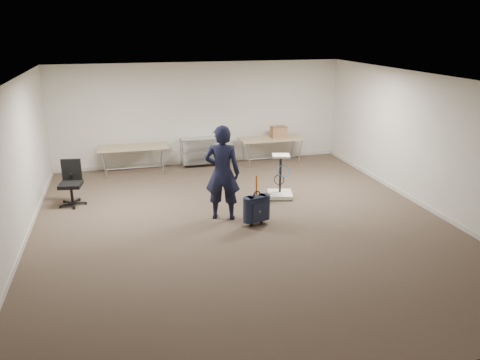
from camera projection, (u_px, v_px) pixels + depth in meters
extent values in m
plane|color=#413127|center=(243.00, 224.00, 9.21)|extent=(9.00, 9.00, 0.00)
plane|color=beige|center=(201.00, 114.00, 12.90)|extent=(8.00, 0.00, 8.00)
plane|color=beige|center=(360.00, 271.00, 4.64)|extent=(8.00, 0.00, 8.00)
plane|color=beige|center=(12.00, 172.00, 7.81)|extent=(0.00, 9.00, 9.00)
plane|color=beige|center=(428.00, 143.00, 9.73)|extent=(0.00, 9.00, 9.00)
plane|color=silver|center=(243.00, 80.00, 8.33)|extent=(8.00, 8.00, 0.00)
cube|color=beige|center=(202.00, 161.00, 13.32)|extent=(8.00, 0.02, 0.10)
cube|color=beige|center=(24.00, 245.00, 8.23)|extent=(0.02, 9.00, 0.10)
cube|color=beige|center=(420.00, 203.00, 10.15)|extent=(0.02, 9.00, 0.10)
cube|color=#8C7756|center=(133.00, 147.00, 12.16)|extent=(1.80, 0.75, 0.03)
cylinder|color=gray|center=(134.00, 168.00, 12.33)|extent=(1.50, 0.02, 0.02)
cylinder|color=gray|center=(104.00, 166.00, 11.82)|extent=(0.13, 0.04, 0.69)
cylinder|color=gray|center=(164.00, 162.00, 12.18)|extent=(0.13, 0.04, 0.69)
cylinder|color=gray|center=(104.00, 160.00, 12.37)|extent=(0.13, 0.04, 0.69)
cylinder|color=gray|center=(162.00, 156.00, 12.73)|extent=(0.13, 0.04, 0.69)
cube|color=#8C7756|center=(272.00, 139.00, 13.07)|extent=(1.80, 0.75, 0.03)
cylinder|color=gray|center=(271.00, 158.00, 13.25)|extent=(1.50, 0.02, 0.02)
cylinder|color=gray|center=(249.00, 156.00, 12.73)|extent=(0.13, 0.04, 0.69)
cylinder|color=gray|center=(300.00, 152.00, 13.09)|extent=(0.13, 0.04, 0.69)
cylinder|color=gray|center=(243.00, 150.00, 13.28)|extent=(0.13, 0.04, 0.69)
cylinder|color=gray|center=(293.00, 147.00, 13.64)|extent=(0.13, 0.04, 0.69)
cylinder|color=silver|center=(183.00, 155.00, 12.59)|extent=(0.02, 0.02, 0.80)
cylinder|color=silver|center=(226.00, 152.00, 12.88)|extent=(0.02, 0.02, 0.80)
cylinder|color=silver|center=(181.00, 151.00, 13.00)|extent=(0.02, 0.02, 0.80)
cylinder|color=silver|center=(223.00, 148.00, 13.29)|extent=(0.02, 0.02, 0.80)
cube|color=silver|center=(204.00, 162.00, 13.04)|extent=(1.20, 0.45, 0.02)
cube|color=silver|center=(203.00, 150.00, 12.93)|extent=(1.20, 0.45, 0.02)
cube|color=silver|center=(203.00, 138.00, 12.82)|extent=(1.20, 0.45, 0.01)
imported|color=black|center=(222.00, 173.00, 9.20)|extent=(0.81, 0.66, 1.92)
cube|color=black|center=(257.00, 208.00, 9.07)|extent=(0.41, 0.30, 0.50)
cube|color=black|center=(256.00, 221.00, 9.17)|extent=(0.36, 0.23, 0.03)
cylinder|color=black|center=(251.00, 224.00, 9.11)|extent=(0.04, 0.07, 0.07)
cylinder|color=black|center=(262.00, 222.00, 9.22)|extent=(0.04, 0.07, 0.07)
torus|color=black|center=(257.00, 195.00, 8.98)|extent=(0.16, 0.06, 0.16)
cube|color=#F45F0C|center=(256.00, 185.00, 8.94)|extent=(0.03, 0.01, 0.39)
cylinder|color=black|center=(73.00, 203.00, 10.18)|extent=(0.59, 0.59, 0.09)
cylinder|color=black|center=(72.00, 194.00, 10.11)|extent=(0.06, 0.06, 0.40)
cube|color=black|center=(71.00, 185.00, 10.04)|extent=(0.52, 0.52, 0.08)
cube|color=black|center=(71.00, 170.00, 10.16)|extent=(0.42, 0.12, 0.47)
cube|color=beige|center=(280.00, 194.00, 10.64)|extent=(0.66, 0.66, 0.09)
cylinder|color=black|center=(274.00, 200.00, 10.40)|extent=(0.07, 0.07, 0.04)
cylinder|color=black|center=(280.00, 174.00, 10.54)|extent=(0.05, 0.05, 0.87)
cube|color=beige|center=(281.00, 156.00, 10.35)|extent=(0.45, 0.41, 0.04)
torus|color=blue|center=(284.00, 171.00, 10.39)|extent=(0.30, 0.18, 0.27)
cube|color=olive|center=(279.00, 132.00, 13.09)|extent=(0.43, 0.32, 0.31)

